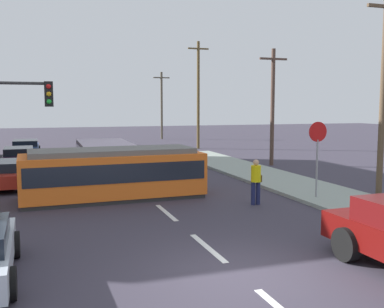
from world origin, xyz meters
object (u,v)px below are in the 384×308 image
object	(u,v)px
parked_sedan_furthest	(26,148)
stop_sign	(318,144)
city_bus	(106,157)
parked_sedan_mid	(2,173)
utility_pole_far	(198,93)
traffic_light_mast	(11,119)
parked_sedan_far	(19,157)
utility_pole_distant	(162,104)
streetcar_tram	(113,173)
utility_pole_mid	(273,105)
utility_pole_near	(383,91)
pedestrian_crossing	(256,179)

from	to	relation	value
parked_sedan_furthest	stop_sign	world-z (taller)	stop_sign
city_bus	parked_sedan_furthest	distance (m)	12.14
parked_sedan_mid	utility_pole_far	bearing A→B (deg)	45.03
traffic_light_mast	utility_pole_far	bearing A→B (deg)	55.70
parked_sedan_furthest	stop_sign	bearing A→B (deg)	-60.79
parked_sedan_far	utility_pole_distant	world-z (taller)	utility_pole_distant
streetcar_tram	city_bus	bearing A→B (deg)	85.19
streetcar_tram	parked_sedan_furthest	size ratio (longest dim) A/B	1.55
parked_sedan_mid	traffic_light_mast	bearing A→B (deg)	-81.81
traffic_light_mast	parked_sedan_mid	bearing A→B (deg)	98.19
city_bus	parked_sedan_mid	bearing A→B (deg)	-163.67
utility_pole_distant	parked_sedan_furthest	bearing A→B (deg)	-135.49
city_bus	stop_sign	world-z (taller)	stop_sign
parked_sedan_mid	stop_sign	distance (m)	13.62
city_bus	utility_pole_mid	bearing A→B (deg)	7.82
utility_pole_distant	parked_sedan_mid	bearing A→B (deg)	-118.60
parked_sedan_mid	utility_pole_near	xyz separation A→B (m)	(14.53, -6.96, 3.57)
utility_pole_far	streetcar_tram	bearing A→B (deg)	-118.65
parked_sedan_mid	parked_sedan_furthest	world-z (taller)	same
streetcar_tram	utility_pole_mid	xyz separation A→B (m)	(10.69, 6.77, 2.67)
utility_pole_mid	utility_pole_far	size ratio (longest dim) A/B	0.78
pedestrian_crossing	parked_sedan_furthest	bearing A→B (deg)	113.41
traffic_light_mast	utility_pole_distant	xyz separation A→B (m)	(13.52, 31.76, 0.62)
parked_sedan_mid	utility_pole_mid	size ratio (longest dim) A/B	0.63
streetcar_tram	parked_sedan_furthest	world-z (taller)	streetcar_tram
pedestrian_crossing	parked_sedan_far	distance (m)	16.14
parked_sedan_furthest	utility_pole_mid	distance (m)	17.79
streetcar_tram	parked_sedan_furthest	distance (m)	17.18
streetcar_tram	utility_pole_near	distance (m)	11.09
streetcar_tram	utility_pole_mid	bearing A→B (deg)	32.35
pedestrian_crossing	utility_pole_mid	xyz separation A→B (m)	(5.91, 9.60, 2.74)
parked_sedan_far	utility_pole_mid	world-z (taller)	utility_pole_mid
pedestrian_crossing	city_bus	bearing A→B (deg)	117.86
parked_sedan_far	utility_pole_distant	distance (m)	24.10
parked_sedan_mid	utility_pole_mid	bearing A→B (deg)	10.59
parked_sedan_mid	pedestrian_crossing	bearing A→B (deg)	-36.66
utility_pole_distant	pedestrian_crossing	bearing A→B (deg)	-98.93
stop_sign	parked_sedan_furthest	bearing A→B (deg)	119.21
parked_sedan_far	stop_sign	world-z (taller)	stop_sign
traffic_light_mast	utility_pole_distant	world-z (taller)	utility_pole_distant
pedestrian_crossing	utility_pole_near	bearing A→B (deg)	-1.81
parked_sedan_furthest	utility_pole_near	xyz separation A→B (m)	(13.90, -19.77, 3.57)
streetcar_tram	stop_sign	size ratio (longest dim) A/B	2.44
parked_sedan_far	utility_pole_mid	size ratio (longest dim) A/B	0.63
streetcar_tram	city_bus	xyz separation A→B (m)	(0.45, 5.37, 0.01)
streetcar_tram	utility_pole_far	bearing A→B (deg)	61.35
streetcar_tram	parked_sedan_mid	bearing A→B (deg)	137.61
parked_sedan_mid	parked_sedan_far	world-z (taller)	same
stop_sign	utility_pole_far	size ratio (longest dim) A/B	0.32
traffic_light_mast	utility_pole_mid	bearing A→B (deg)	30.30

